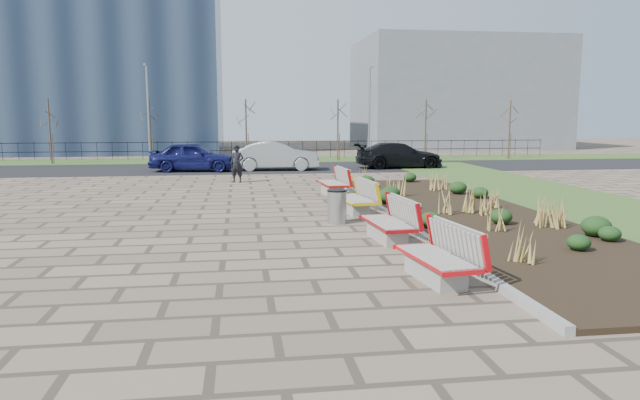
{
  "coord_description": "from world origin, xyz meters",
  "views": [
    {
      "loc": [
        -0.45,
        -10.79,
        2.95
      ],
      "look_at": [
        1.5,
        3.0,
        0.9
      ],
      "focal_mm": 32.0,
      "sensor_mm": 36.0,
      "label": 1
    }
  ],
  "objects": [
    {
      "name": "bench_c",
      "position": [
        3.0,
        6.18,
        0.5
      ],
      "size": [
        1.13,
        2.19,
        1.0
      ],
      "primitive_type": null,
      "rotation": [
        0.0,
        0.0,
        0.11
      ],
      "color": "yellow",
      "rests_on": "ground"
    },
    {
      "name": "tree_b",
      "position": [
        -6.0,
        26.5,
        2.04
      ],
      "size": [
        1.4,
        1.4,
        4.0
      ],
      "primitive_type": null,
      "color": "#4C3D2D",
      "rests_on": "grass_verge_far"
    },
    {
      "name": "grass_verge_far",
      "position": [
        0.0,
        28.0,
        0.02
      ],
      "size": [
        80.0,
        5.0,
        0.04
      ],
      "primitive_type": "cube",
      "color": "#33511E",
      "rests_on": "ground"
    },
    {
      "name": "bench_a",
      "position": [
        3.0,
        -1.18,
        0.5
      ],
      "size": [
        1.15,
        2.19,
        1.0
      ],
      "primitive_type": null,
      "rotation": [
        0.0,
        0.0,
        0.12
      ],
      "color": "red",
      "rests_on": "ground"
    },
    {
      "name": "litter_bin",
      "position": [
        2.2,
        4.58,
        0.46
      ],
      "size": [
        0.53,
        0.53,
        0.92
      ],
      "primitive_type": "cylinder",
      "color": "#B2B2B7",
      "rests_on": "ground"
    },
    {
      "name": "planting_curb",
      "position": [
        3.92,
        5.0,
        0.07
      ],
      "size": [
        0.16,
        18.0,
        0.15
      ],
      "primitive_type": "cube",
      "color": "gray",
      "rests_on": "ground"
    },
    {
      "name": "bench_b",
      "position": [
        3.0,
        2.22,
        0.5
      ],
      "size": [
        1.06,
        2.16,
        1.0
      ],
      "primitive_type": null,
      "rotation": [
        0.0,
        0.0,
        0.08
      ],
      "color": "#B50C12",
      "rests_on": "ground"
    },
    {
      "name": "lamp_east",
      "position": [
        8.0,
        26.0,
        3.04
      ],
      "size": [
        0.24,
        0.6,
        6.0
      ],
      "primitive_type": null,
      "color": "gray",
      "rests_on": "grass_verge_far"
    },
    {
      "name": "railing_fence",
      "position": [
        0.0,
        29.5,
        0.64
      ],
      "size": [
        44.0,
        0.1,
        1.2
      ],
      "primitive_type": null,
      "color": "black",
      "rests_on": "grass_verge_far"
    },
    {
      "name": "pedestrian",
      "position": [
        -0.57,
        14.96,
        0.84
      ],
      "size": [
        0.7,
        0.55,
        1.68
      ],
      "primitive_type": "imported",
      "rotation": [
        0.0,
        0.0,
        -0.27
      ],
      "color": "black",
      "rests_on": "ground"
    },
    {
      "name": "bench_d",
      "position": [
        3.0,
        10.37,
        0.5
      ],
      "size": [
        1.08,
        2.17,
        1.0
      ],
      "primitive_type": null,
      "rotation": [
        0.0,
        0.0,
        0.09
      ],
      "color": "#B5120C",
      "rests_on": "ground"
    },
    {
      "name": "lamp_west",
      "position": [
        -6.0,
        26.0,
        3.04
      ],
      "size": [
        0.24,
        0.6,
        6.0
      ],
      "primitive_type": null,
      "color": "gray",
      "rests_on": "grass_verge_far"
    },
    {
      "name": "building_grey",
      "position": [
        20.0,
        42.0,
        5.0
      ],
      "size": [
        18.0,
        12.0,
        10.0
      ],
      "primitive_type": "cube",
      "color": "slate",
      "rests_on": "ground"
    },
    {
      "name": "car_silver",
      "position": [
        1.53,
        20.48,
        0.8
      ],
      "size": [
        4.78,
        1.87,
        1.55
      ],
      "primitive_type": "imported",
      "rotation": [
        0.0,
        0.0,
        1.52
      ],
      "color": "gray",
      "rests_on": "road"
    },
    {
      "name": "grass_verge_near",
      "position": [
        11.0,
        5.0,
        0.02
      ],
      "size": [
        5.0,
        38.0,
        0.04
      ],
      "primitive_type": "cube",
      "color": "#33511E",
      "rests_on": "ground"
    },
    {
      "name": "tree_d",
      "position": [
        6.0,
        26.5,
        2.04
      ],
      "size": [
        1.4,
        1.4,
        4.0
      ],
      "primitive_type": null,
      "color": "#4C3D2D",
      "rests_on": "grass_verge_far"
    },
    {
      "name": "tree_c",
      "position": [
        0.0,
        26.5,
        2.04
      ],
      "size": [
        1.4,
        1.4,
        4.0
      ],
      "primitive_type": null,
      "color": "#4C3D2D",
      "rests_on": "grass_verge_far"
    },
    {
      "name": "car_blue",
      "position": [
        -2.92,
        20.49,
        0.8
      ],
      "size": [
        4.75,
        2.31,
        1.56
      ],
      "primitive_type": "imported",
      "rotation": [
        0.0,
        0.0,
        1.47
      ],
      "color": "#11144C",
      "rests_on": "road"
    },
    {
      "name": "ground",
      "position": [
        0.0,
        0.0,
        0.0
      ],
      "size": [
        120.0,
        120.0,
        0.0
      ],
      "primitive_type": "plane",
      "color": "#766451",
      "rests_on": "ground"
    },
    {
      "name": "car_black",
      "position": [
        8.59,
        20.82,
        0.74
      ],
      "size": [
        5.0,
        2.12,
        1.44
      ],
      "primitive_type": "imported",
      "rotation": [
        0.0,
        0.0,
        1.59
      ],
      "color": "black",
      "rests_on": "road"
    },
    {
      "name": "road",
      "position": [
        0.0,
        22.0,
        0.01
      ],
      "size": [
        80.0,
        7.0,
        0.02
      ],
      "primitive_type": "cube",
      "color": "black",
      "rests_on": "ground"
    },
    {
      "name": "planting_bed",
      "position": [
        6.25,
        5.0,
        0.05
      ],
      "size": [
        4.5,
        18.0,
        0.1
      ],
      "primitive_type": "cube",
      "color": "black",
      "rests_on": "ground"
    },
    {
      "name": "tree_a",
      "position": [
        -12.0,
        26.5,
        2.04
      ],
      "size": [
        1.4,
        1.4,
        4.0
      ],
      "primitive_type": null,
      "color": "#4C3D2D",
      "rests_on": "grass_verge_far"
    },
    {
      "name": "tree_e",
      "position": [
        12.0,
        26.5,
        2.04
      ],
      "size": [
        1.4,
        1.4,
        4.0
      ],
      "primitive_type": null,
      "color": "#4C3D2D",
      "rests_on": "grass_verge_far"
    },
    {
      "name": "tree_f",
      "position": [
        18.0,
        26.5,
        2.04
      ],
      "size": [
        1.4,
        1.4,
        4.0
      ],
      "primitive_type": null,
      "color": "#4C3D2D",
      "rests_on": "grass_verge_far"
    }
  ]
}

